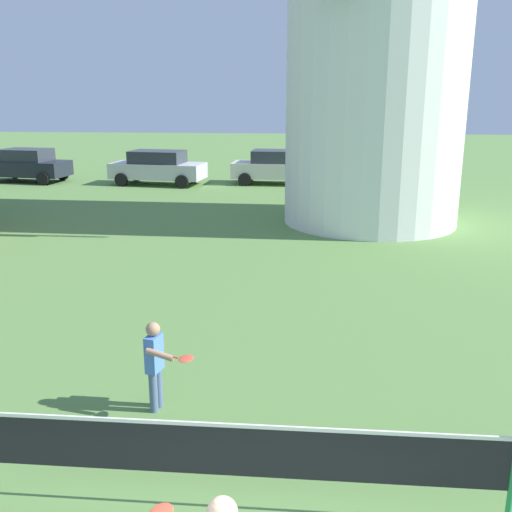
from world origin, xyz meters
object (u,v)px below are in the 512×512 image
Objects in this scene: parked_car_black at (27,165)px; parked_car_silver at (158,167)px; player_far at (156,361)px; parked_car_blue at (402,168)px; parked_car_cream at (278,167)px; tennis_net at (238,451)px.

parked_car_black is 0.91× the size of parked_car_silver.
parked_car_blue is at bearing 73.11° from player_far.
parked_car_black is 11.96m from parked_car_cream.
parked_car_black and parked_car_silver have the same top height.
player_far is at bearing -60.51° from parked_car_black.
player_far is 20.51m from parked_car_cream.
tennis_net is 1.33× the size of parked_car_black.
tennis_net is 1.21× the size of parked_car_silver.
parked_car_black and parked_car_blue have the same top height.
parked_car_blue is (17.62, 0.36, 0.00)m from parked_car_black.
parked_car_cream is at bearing 91.94° from tennis_net.
parked_car_silver is at bearing -172.91° from parked_car_cream.
parked_car_silver is 1.04× the size of parked_car_cream.
tennis_net is 22.40m from parked_car_cream.
parked_car_silver is 1.13× the size of parked_car_blue.
player_far is at bearing -75.92° from parked_car_silver.
parked_car_blue is at bearing 1.17° from parked_car_black.
parked_car_silver reaches higher than tennis_net.
parked_car_black is 0.94× the size of parked_car_cream.
player_far is 0.28× the size of parked_car_silver.
parked_car_blue is (4.90, 22.39, 0.12)m from tennis_net.
player_far is 0.32× the size of parked_car_blue.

